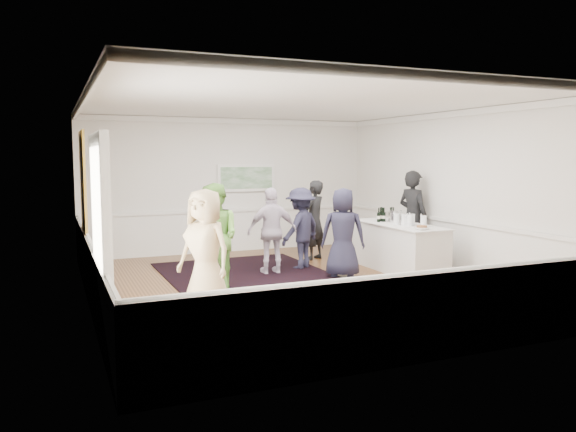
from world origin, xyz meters
name	(u,v)px	position (x,y,z in m)	size (l,w,h in m)	color
floor	(297,286)	(0.00, 0.00, 0.00)	(8.00, 8.00, 0.00)	brown
ceiling	(297,103)	(0.00, 0.00, 3.20)	(7.00, 8.00, 0.02)	white
wall_left	(85,202)	(-3.50, 0.00, 1.60)	(0.02, 8.00, 3.20)	white
wall_right	(458,191)	(3.50, 0.00, 1.60)	(0.02, 8.00, 3.20)	white
wall_back	(230,185)	(0.00, 4.00, 1.60)	(7.00, 0.02, 3.20)	white
wall_front	(444,219)	(0.00, -4.00, 1.60)	(7.00, 0.02, 3.20)	white
wainscoting	(297,258)	(0.00, 0.00, 0.50)	(7.00, 8.00, 1.00)	white
mirror	(83,185)	(-3.45, 1.30, 1.80)	(0.05, 1.25, 1.85)	gold
doorway	(99,229)	(-3.45, -1.90, 1.42)	(0.10, 1.78, 2.56)	white
landscape_painting	(246,178)	(0.40, 3.95, 1.78)	(1.44, 0.06, 0.66)	white
area_rug	(250,276)	(-0.51, 1.05, 0.01)	(3.07, 4.02, 0.02)	black
serving_table	(399,247)	(2.44, 0.45, 0.48)	(0.89, 2.33, 0.95)	silver
bartender	(413,217)	(3.20, 1.06, 1.00)	(0.73, 0.48, 1.99)	black
guest_tan	(205,251)	(-1.92, -1.00, 0.91)	(0.89, 0.58, 1.82)	tan
guest_green	(216,237)	(-1.40, 0.27, 0.92)	(0.89, 0.70, 1.84)	#67A742
guest_lilac	(272,231)	(-0.02, 1.15, 0.84)	(0.99, 0.41, 1.69)	silver
guest_dark_a	(301,228)	(0.71, 1.42, 0.83)	(1.07, 0.62, 1.66)	#1E1E32
guest_dark_b	(314,220)	(1.39, 2.23, 0.88)	(0.64, 0.42, 1.77)	black
guest_navy	(343,233)	(1.09, 0.32, 0.85)	(0.83, 0.54, 1.71)	#1E1E32
wine_bottles	(385,214)	(2.43, 0.94, 1.10)	(0.45, 0.21, 0.31)	black
juice_pitchers	(409,220)	(2.44, 0.11, 1.07)	(0.38, 0.64, 0.24)	#7EB440
ice_bucket	(395,217)	(2.50, 0.68, 1.06)	(0.26, 0.26, 0.24)	silver
nut_bowl	(422,228)	(2.31, -0.48, 0.98)	(0.27, 0.27, 0.08)	white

